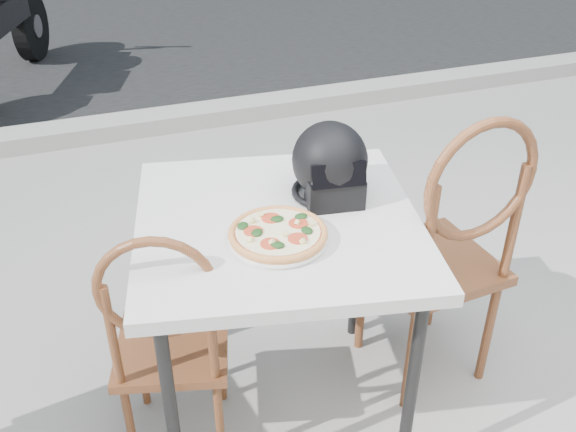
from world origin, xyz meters
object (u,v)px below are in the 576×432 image
object	(u,v)px
plate	(278,239)
pizza	(278,233)
cafe_table_main	(278,238)
helmet	(330,165)
cafe_chair_main	(449,242)
cafe_chair_side	(167,334)

from	to	relation	value
plate	pizza	xyz separation A→B (m)	(0.00, 0.00, 0.02)
cafe_table_main	helmet	world-z (taller)	helmet
helmet	cafe_chair_main	size ratio (longest dim) A/B	0.25
cafe_chair_main	plate	bearing A→B (deg)	1.43
pizza	plate	bearing A→B (deg)	-103.37
pizza	cafe_chair_main	distance (m)	0.71
helmet	cafe_table_main	bearing A→B (deg)	-150.82
cafe_chair_side	helmet	bearing A→B (deg)	-151.62
plate	cafe_chair_side	distance (m)	0.48
cafe_chair_main	helmet	bearing A→B (deg)	-22.19
plate	helmet	bearing A→B (deg)	38.49
plate	cafe_table_main	bearing A→B (deg)	70.81
cafe_table_main	plate	distance (m)	0.16
helmet	cafe_chair_main	bearing A→B (deg)	-9.03
plate	cafe_chair_main	bearing A→B (deg)	5.73
helmet	cafe_chair_main	world-z (taller)	cafe_chair_main
pizza	cafe_chair_side	bearing A→B (deg)	169.86
pizza	cafe_chair_side	size ratio (longest dim) A/B	0.33
pizza	helmet	size ratio (longest dim) A/B	1.06
plate	cafe_chair_side	xyz separation A→B (m)	(-0.35, 0.06, -0.32)
cafe_table_main	cafe_chair_main	distance (m)	0.64
cafe_table_main	plate	world-z (taller)	plate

